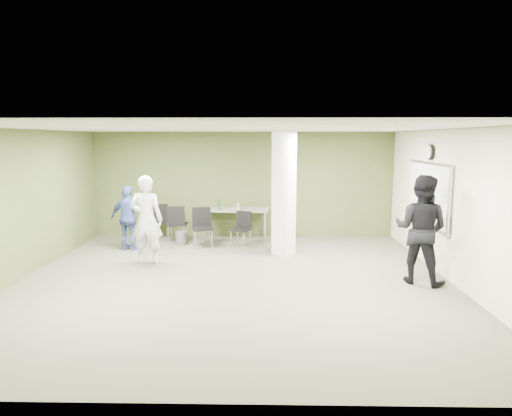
{
  "coord_description": "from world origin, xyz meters",
  "views": [
    {
      "loc": [
        0.58,
        -8.18,
        2.61
      ],
      "look_at": [
        0.39,
        1.0,
        1.22
      ],
      "focal_mm": 32.0,
      "sensor_mm": 36.0,
      "label": 1
    }
  ],
  "objects_px": {
    "woman_white": "(146,220)",
    "man_black": "(421,229)",
    "folding_table": "(235,211)",
    "man_blue": "(129,218)",
    "chair_back_left": "(160,218)"
  },
  "relations": [
    {
      "from": "woman_white",
      "to": "man_black",
      "type": "distance_m",
      "value": 5.46
    },
    {
      "from": "woman_white",
      "to": "folding_table",
      "type": "bearing_deg",
      "value": -123.5
    },
    {
      "from": "man_blue",
      "to": "folding_table",
      "type": "bearing_deg",
      "value": -142.96
    },
    {
      "from": "folding_table",
      "to": "man_blue",
      "type": "height_order",
      "value": "man_blue"
    },
    {
      "from": "folding_table",
      "to": "man_blue",
      "type": "bearing_deg",
      "value": -151.1
    },
    {
      "from": "chair_back_left",
      "to": "woman_white",
      "type": "xyz_separation_m",
      "value": [
        0.26,
        -2.36,
        0.38
      ]
    },
    {
      "from": "folding_table",
      "to": "man_black",
      "type": "relative_size",
      "value": 0.88
    },
    {
      "from": "man_black",
      "to": "man_blue",
      "type": "bearing_deg",
      "value": 12.53
    },
    {
      "from": "folding_table",
      "to": "man_blue",
      "type": "relative_size",
      "value": 1.13
    },
    {
      "from": "chair_back_left",
      "to": "man_black",
      "type": "bearing_deg",
      "value": 147.78
    },
    {
      "from": "man_black",
      "to": "chair_back_left",
      "type": "bearing_deg",
      "value": 1.09
    },
    {
      "from": "chair_back_left",
      "to": "man_blue",
      "type": "distance_m",
      "value": 1.33
    },
    {
      "from": "folding_table",
      "to": "man_black",
      "type": "height_order",
      "value": "man_black"
    },
    {
      "from": "woman_white",
      "to": "man_blue",
      "type": "relative_size",
      "value": 1.22
    },
    {
      "from": "woman_white",
      "to": "chair_back_left",
      "type": "bearing_deg",
      "value": -81.05
    }
  ]
}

